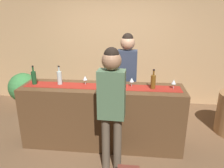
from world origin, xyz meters
The scene contains 13 objects.
ground_plane centered at (0.00, 0.00, 0.00)m, with size 10.00×10.00×0.00m, color brown.
back_wall centered at (0.00, 1.90, 1.45)m, with size 6.00×0.12×2.90m, color tan.
bar_counter centered at (0.00, 0.00, 0.50)m, with size 2.52×0.60×1.00m, color #543821.
counter_runner_cloth centered at (0.00, 0.00, 1.00)m, with size 2.39×0.28×0.01m, color maroon.
wine_bottle_amber centered at (0.77, -0.01, 1.11)m, with size 0.07×0.07×0.30m.
wine_bottle_clear centered at (-0.67, 0.04, 1.11)m, with size 0.07×0.07×0.30m.
wine_bottle_green centered at (-1.08, 0.00, 1.11)m, with size 0.07×0.07×0.30m.
wine_glass_near_customer centered at (-0.27, 0.07, 1.11)m, with size 0.07×0.07×0.14m.
wine_glass_mid_counter centered at (0.46, 0.05, 1.11)m, with size 0.07×0.07×0.14m.
wine_glass_far_end centered at (1.08, 0.02, 1.11)m, with size 0.07×0.07×0.14m.
bartender centered at (0.36, 0.58, 1.10)m, with size 0.34×0.25×1.76m.
customer_sipping centered at (0.22, -0.59, 1.06)m, with size 0.35×0.24×1.71m.
potted_plant_tall centered at (-1.81, 0.95, 0.51)m, with size 0.61×0.61×0.89m.
Camera 1 is at (0.49, -3.10, 2.10)m, focal length 34.70 mm.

